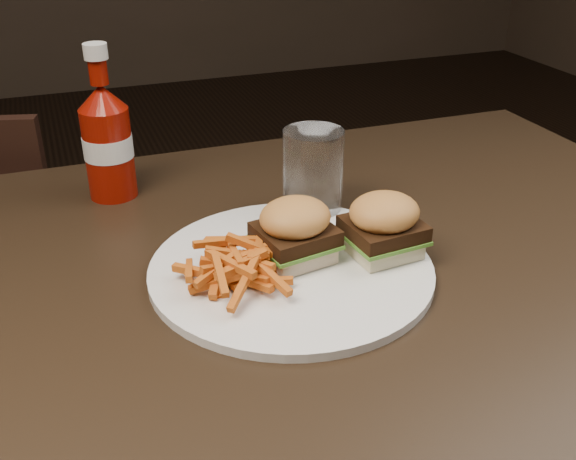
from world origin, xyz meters
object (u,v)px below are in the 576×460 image
object	(u,v)px
dining_table	(282,282)
chair_far	(1,278)
plate	(291,269)
tumbler	(313,176)
ketchup_bottle	(109,155)

from	to	relation	value
dining_table	chair_far	bearing A→B (deg)	119.41
plate	tumbler	bearing A→B (deg)	58.85
dining_table	tumbler	bearing A→B (deg)	53.68
ketchup_bottle	tumbler	xyz separation A→B (m)	(0.24, -0.15, -0.01)
chair_far	plate	size ratio (longest dim) A/B	1.12
dining_table	ketchup_bottle	world-z (taller)	ketchup_bottle
dining_table	tumbler	distance (m)	0.16
plate	chair_far	bearing A→B (deg)	119.22
dining_table	chair_far	xyz separation A→B (m)	(-0.37, 0.65, -0.30)
tumbler	chair_far	bearing A→B (deg)	130.07
chair_far	tumbler	world-z (taller)	tumbler
chair_far	tumbler	xyz separation A→B (m)	(0.45, -0.54, 0.38)
plate	dining_table	bearing A→B (deg)	110.38
dining_table	ketchup_bottle	xyz separation A→B (m)	(-0.16, 0.27, 0.08)
chair_far	ketchup_bottle	xyz separation A→B (m)	(0.21, -0.39, 0.38)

